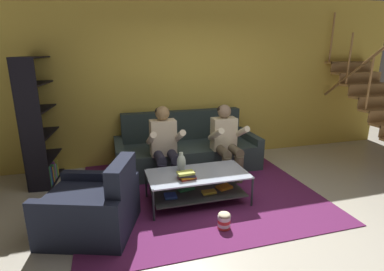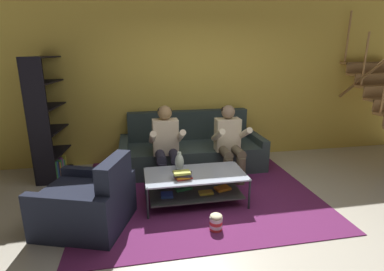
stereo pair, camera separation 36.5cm
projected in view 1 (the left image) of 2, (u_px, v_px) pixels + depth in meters
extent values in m
plane|color=#B9B3A2|center=(247.00, 225.00, 3.45)|extent=(16.80, 16.80, 0.00)
cube|color=gold|center=(189.00, 79.00, 5.33)|extent=(8.40, 0.12, 2.90)
cube|color=#AD7D48|center=(375.00, 97.00, 5.45)|extent=(0.97, 0.26, 0.04)
cube|color=olive|center=(380.00, 102.00, 5.36)|extent=(0.97, 0.02, 0.19)
cube|color=#AD7D48|center=(365.00, 84.00, 5.63)|extent=(0.97, 0.26, 0.04)
cube|color=olive|center=(370.00, 89.00, 5.54)|extent=(0.97, 0.02, 0.19)
cube|color=#AD7D48|center=(356.00, 73.00, 5.82)|extent=(0.97, 0.26, 0.04)
cube|color=olive|center=(360.00, 78.00, 5.73)|extent=(0.97, 0.02, 0.19)
cube|color=#AD7D48|center=(347.00, 62.00, 6.00)|extent=(0.97, 0.26, 0.04)
cube|color=olive|center=(351.00, 67.00, 5.91)|extent=(0.97, 0.02, 0.19)
cylinder|color=#AD7D48|center=(370.00, 83.00, 5.02)|extent=(0.04, 0.04, 0.90)
cylinder|color=#AD7D48|center=(350.00, 59.00, 5.38)|extent=(0.04, 0.04, 0.90)
cylinder|color=#AD7D48|center=(332.00, 38.00, 5.75)|extent=(0.04, 0.04, 0.90)
cylinder|color=brown|center=(374.00, 56.00, 4.89)|extent=(0.05, 2.08, 1.58)
cube|color=#303E3E|center=(188.00, 156.00, 5.08)|extent=(2.11, 0.92, 0.42)
cube|color=#283535|center=(182.00, 125.00, 5.30)|extent=(2.11, 0.18, 0.51)
cube|color=#303E3E|center=(120.00, 160.00, 4.76)|extent=(0.13, 0.92, 0.54)
cube|color=#303E3E|center=(248.00, 147.00, 5.37)|extent=(0.13, 0.92, 0.54)
cylinder|color=#242231|center=(162.00, 178.00, 4.21)|extent=(0.14, 0.14, 0.42)
cylinder|color=#242231|center=(176.00, 177.00, 4.27)|extent=(0.14, 0.14, 0.42)
cylinder|color=#242231|center=(159.00, 157.00, 4.31)|extent=(0.14, 0.42, 0.14)
cylinder|color=#242231|center=(173.00, 156.00, 4.36)|extent=(0.14, 0.42, 0.14)
cube|color=beige|center=(163.00, 138.00, 4.47)|extent=(0.38, 0.22, 0.54)
cylinder|color=beige|center=(151.00, 139.00, 4.23)|extent=(0.09, 0.49, 0.31)
cylinder|color=beige|center=(179.00, 136.00, 4.34)|extent=(0.09, 0.49, 0.31)
sphere|color=#957349|center=(162.00, 113.00, 4.37)|extent=(0.21, 0.21, 0.21)
ellipsoid|color=black|center=(162.00, 111.00, 4.38)|extent=(0.21, 0.21, 0.13)
cylinder|color=brown|center=(226.00, 171.00, 4.48)|extent=(0.14, 0.14, 0.42)
cylinder|color=brown|center=(239.00, 169.00, 4.53)|extent=(0.14, 0.14, 0.42)
cylinder|color=brown|center=(222.00, 151.00, 4.57)|extent=(0.14, 0.42, 0.14)
cylinder|color=brown|center=(234.00, 150.00, 4.62)|extent=(0.14, 0.42, 0.14)
cube|color=beige|center=(224.00, 134.00, 4.73)|extent=(0.38, 0.22, 0.51)
cylinder|color=beige|center=(216.00, 134.00, 4.50)|extent=(0.09, 0.49, 0.31)
cylinder|color=beige|center=(240.00, 132.00, 4.61)|extent=(0.09, 0.49, 0.31)
sphere|color=#8A7056|center=(224.00, 111.00, 4.63)|extent=(0.21, 0.21, 0.21)
ellipsoid|color=black|center=(224.00, 109.00, 4.65)|extent=(0.21, 0.21, 0.13)
cube|color=#A9B5CA|center=(198.00, 174.00, 3.89)|extent=(1.30, 0.66, 0.02)
cube|color=#383F3A|center=(197.00, 192.00, 3.96)|extent=(1.19, 0.61, 0.02)
cylinder|color=#262D30|center=(153.00, 206.00, 3.48)|extent=(0.03, 0.03, 0.41)
cylinder|color=#262D30|center=(252.00, 192.00, 3.82)|extent=(0.03, 0.03, 0.41)
cylinder|color=#262D30|center=(146.00, 183.00, 4.06)|extent=(0.03, 0.03, 0.41)
cylinder|color=#262D30|center=(232.00, 173.00, 4.40)|extent=(0.03, 0.03, 0.41)
cube|color=#3153AE|center=(170.00, 196.00, 3.79)|extent=(0.16, 0.16, 0.03)
cube|color=#2D8847|center=(185.00, 188.00, 4.00)|extent=(0.24, 0.17, 0.03)
cube|color=gold|center=(209.00, 192.00, 3.90)|extent=(0.18, 0.11, 0.03)
cube|color=orange|center=(224.00, 187.00, 4.04)|extent=(0.23, 0.19, 0.03)
cube|color=#5F1F50|center=(194.00, 185.00, 4.47)|extent=(3.19, 3.18, 0.01)
cube|color=#745067|center=(194.00, 185.00, 4.47)|extent=(1.75, 1.75, 0.00)
ellipsoid|color=silver|center=(181.00, 163.00, 3.93)|extent=(0.12, 0.12, 0.23)
cylinder|color=silver|center=(181.00, 154.00, 3.90)|extent=(0.05, 0.05, 0.05)
cube|color=red|center=(187.00, 178.00, 3.72)|extent=(0.23, 0.19, 0.02)
cube|color=orange|center=(187.00, 176.00, 3.72)|extent=(0.16, 0.17, 0.02)
cube|color=#232029|center=(187.00, 175.00, 3.71)|extent=(0.25, 0.19, 0.03)
cube|color=#B1B645|center=(186.00, 173.00, 3.69)|extent=(0.22, 0.14, 0.03)
cube|color=black|center=(31.00, 129.00, 4.03)|extent=(0.31, 0.05, 1.86)
cube|color=black|center=(48.00, 116.00, 4.82)|extent=(0.31, 0.05, 1.86)
cube|color=black|center=(30.00, 122.00, 4.40)|extent=(0.11, 0.86, 1.86)
cube|color=black|center=(48.00, 179.00, 4.68)|extent=(0.39, 0.85, 0.02)
cube|color=black|center=(45.00, 157.00, 4.58)|extent=(0.39, 0.85, 0.02)
cube|color=black|center=(42.00, 134.00, 4.48)|extent=(0.39, 0.85, 0.02)
cube|color=black|center=(38.00, 109.00, 4.37)|extent=(0.39, 0.85, 0.02)
cube|color=black|center=(35.00, 83.00, 4.27)|extent=(0.39, 0.85, 0.02)
cube|color=black|center=(31.00, 57.00, 4.17)|extent=(0.39, 0.85, 0.02)
cube|color=#378350|center=(40.00, 180.00, 4.27)|extent=(0.25, 0.06, 0.28)
cube|color=#378F4D|center=(42.00, 178.00, 4.32)|extent=(0.24, 0.07, 0.31)
cube|color=#274FAD|center=(42.00, 176.00, 4.38)|extent=(0.27, 0.08, 0.30)
cube|color=#1F1C34|center=(44.00, 176.00, 4.44)|extent=(0.24, 0.06, 0.26)
cube|color=orange|center=(46.00, 175.00, 4.49)|extent=(0.23, 0.07, 0.24)
cube|color=#35944D|center=(46.00, 173.00, 4.54)|extent=(0.25, 0.07, 0.26)
cube|color=#863C94|center=(47.00, 171.00, 4.59)|extent=(0.25, 0.06, 0.29)
cube|color=#6A96B6|center=(48.00, 171.00, 4.63)|extent=(0.23, 0.07, 0.24)
cube|color=#349053|center=(48.00, 171.00, 4.68)|extent=(0.27, 0.08, 0.20)
cube|color=gold|center=(50.00, 168.00, 4.74)|extent=(0.25, 0.08, 0.26)
cube|color=black|center=(90.00, 213.00, 3.29)|extent=(1.07, 0.90, 0.45)
cube|color=black|center=(121.00, 178.00, 3.16)|extent=(0.36, 0.64, 0.38)
cube|color=black|center=(101.00, 193.00, 3.63)|extent=(0.90, 0.41, 0.55)
cube|color=black|center=(75.00, 227.00, 2.92)|extent=(0.90, 0.41, 0.55)
cylinder|color=red|center=(224.00, 227.00, 3.38)|extent=(0.14, 0.14, 0.04)
cylinder|color=white|center=(224.00, 224.00, 3.37)|extent=(0.14, 0.14, 0.04)
cylinder|color=red|center=(224.00, 221.00, 3.36)|extent=(0.14, 0.14, 0.04)
cylinder|color=white|center=(224.00, 218.00, 3.35)|extent=(0.14, 0.14, 0.04)
ellipsoid|color=beige|center=(224.00, 215.00, 3.34)|extent=(0.14, 0.14, 0.05)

